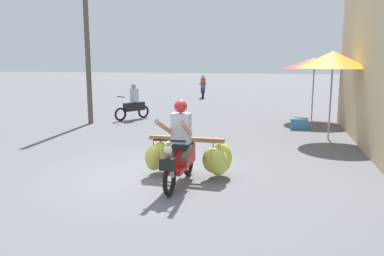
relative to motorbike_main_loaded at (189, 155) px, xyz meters
name	(u,v)px	position (x,y,z in m)	size (l,w,h in m)	color
ground_plane	(153,177)	(-0.73, -0.02, -0.49)	(120.00, 120.00, 0.00)	slate
motorbike_main_loaded	(189,155)	(0.00, 0.00, 0.00)	(1.75, 1.82, 1.58)	black
motorbike_distant_ahead_left	(134,105)	(-3.90, 6.94, 0.08)	(0.95, 1.42, 1.40)	black
motorbike_distant_ahead_right	(203,89)	(-2.98, 16.01, 0.08)	(0.53, 1.61, 1.40)	black
market_umbrella_near_shop	(314,63)	(2.87, 8.30, 1.69)	(2.29, 2.29, 2.39)	#99999E
market_umbrella_further_along	(333,60)	(3.08, 4.65, 1.80)	(2.01, 2.01, 2.54)	#99999E
produce_crate	(299,124)	(2.32, 6.21, -0.31)	(0.56, 0.40, 0.36)	teal
utility_pole	(87,45)	(-5.08, 5.68, 2.33)	(0.18, 0.18, 5.65)	brown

